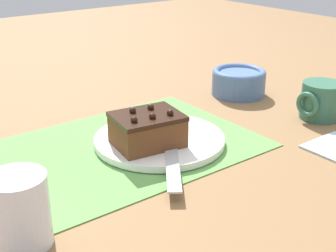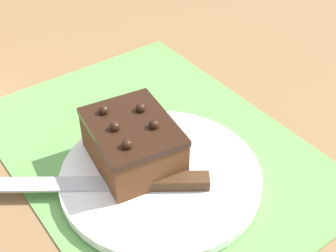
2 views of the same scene
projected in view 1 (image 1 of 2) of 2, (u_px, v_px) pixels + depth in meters
ground_plane at (128, 147)px, 0.86m from camera, size 3.00×3.00×0.00m
placemat_woven at (128, 146)px, 0.86m from camera, size 0.46×0.34×0.00m
cake_plate at (159, 140)px, 0.86m from camera, size 0.24×0.24×0.01m
chocolate_cake at (147, 129)px, 0.82m from camera, size 0.13×0.11×0.07m
serving_knife at (172, 140)px, 0.83m from camera, size 0.17×0.22×0.01m
drinking_glass at (20, 211)px, 0.58m from camera, size 0.08×0.08×0.10m
small_bowl at (239, 81)px, 1.12m from camera, size 0.13×0.13×0.06m
coffee_mug at (321, 101)px, 0.97m from camera, size 0.09×0.08×0.08m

